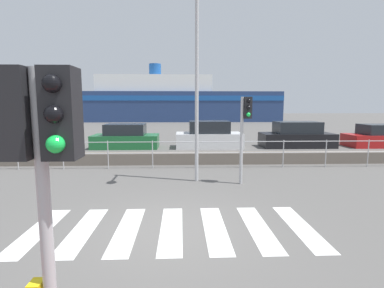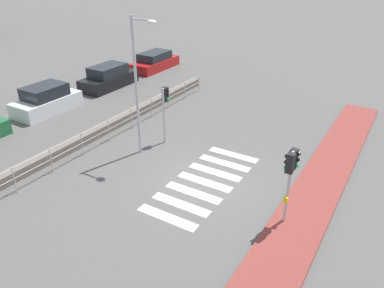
% 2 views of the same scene
% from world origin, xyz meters
% --- Properties ---
extents(ground_plane, '(160.00, 160.00, 0.00)m').
position_xyz_m(ground_plane, '(0.00, 0.00, 0.00)').
color(ground_plane, '#565451').
extents(sidewalk_brick, '(24.00, 1.80, 0.12)m').
position_xyz_m(sidewalk_brick, '(0.00, -4.10, 0.06)').
color(sidewalk_brick, brown).
rests_on(sidewalk_brick, ground_plane).
extents(crosswalk, '(5.85, 2.40, 0.01)m').
position_xyz_m(crosswalk, '(0.05, 0.00, 0.00)').
color(crosswalk, silver).
rests_on(crosswalk, ground_plane).
extents(seawall, '(21.53, 0.55, 0.49)m').
position_xyz_m(seawall, '(0.00, 6.81, 0.24)').
color(seawall, '#6B6056').
rests_on(seawall, ground_plane).
extents(harbor_fence, '(19.42, 0.04, 1.12)m').
position_xyz_m(harbor_fence, '(0.00, 5.93, 0.74)').
color(harbor_fence, '#B2B2B5').
rests_on(harbor_fence, ground_plane).
extents(traffic_light_near, '(0.58, 0.41, 2.82)m').
position_xyz_m(traffic_light_near, '(-0.80, -3.62, 2.20)').
color(traffic_light_near, '#B2B2B5').
rests_on(traffic_light_near, ground_plane).
extents(traffic_light_far, '(0.34, 0.32, 2.78)m').
position_xyz_m(traffic_light_far, '(2.29, 3.47, 2.05)').
color(traffic_light_far, '#B2B2B5').
rests_on(traffic_light_far, ground_plane).
extents(streetlamp, '(0.32, 1.28, 6.17)m').
position_xyz_m(streetlamp, '(0.78, 3.65, 3.83)').
color(streetlamp, '#B2B2B5').
rests_on(streetlamp, ground_plane).
extents(parked_car_white, '(3.88, 1.88, 1.58)m').
position_xyz_m(parked_car_white, '(1.92, 11.73, 0.67)').
color(parked_car_white, silver).
rests_on(parked_car_white, ground_plane).
extents(parked_car_black, '(4.25, 1.80, 1.53)m').
position_xyz_m(parked_car_black, '(7.21, 11.73, 0.65)').
color(parked_car_black, black).
rests_on(parked_car_black, ground_plane).
extents(parked_car_red, '(4.42, 1.85, 1.35)m').
position_xyz_m(parked_car_red, '(12.58, 11.73, 0.58)').
color(parked_car_red, '#B21919').
rests_on(parked_car_red, ground_plane).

